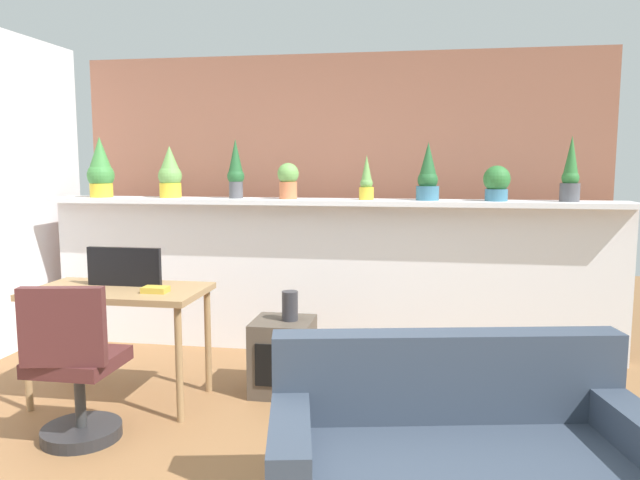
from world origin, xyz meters
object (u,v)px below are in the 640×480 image
at_px(potted_plant_1, 170,173).
at_px(tv_monitor, 124,267).
at_px(potted_plant_0, 100,169).
at_px(potted_plant_3, 288,180).
at_px(potted_plant_4, 366,181).
at_px(potted_plant_5, 428,176).
at_px(vase_on_shelf, 290,306).
at_px(potted_plant_6, 497,183).
at_px(couch, 459,470).
at_px(potted_plant_2, 236,170).
at_px(side_cube_shelf, 283,356).
at_px(office_chair, 75,375).
at_px(potted_plant_7, 571,174).
at_px(desk, 119,301).
at_px(book_on_desk, 155,290).

xyz_separation_m(potted_plant_1, tv_monitor, (0.18, -1.20, -0.59)).
distance_m(potted_plant_0, potted_plant_1, 0.60).
bearing_deg(potted_plant_3, potted_plant_4, -1.01).
height_order(potted_plant_5, vase_on_shelf, potted_plant_5).
relative_size(potted_plant_6, vase_on_shelf, 1.37).
relative_size(potted_plant_1, couch, 0.26).
xyz_separation_m(potted_plant_1, potted_plant_2, (0.57, -0.01, 0.03)).
xyz_separation_m(potted_plant_3, potted_plant_6, (1.63, -0.01, -0.02)).
xyz_separation_m(potted_plant_4, tv_monitor, (-1.47, -1.16, -0.53)).
relative_size(potted_plant_0, couch, 0.30).
bearing_deg(potted_plant_6, potted_plant_3, 179.69).
bearing_deg(tv_monitor, potted_plant_3, 54.51).
bearing_deg(side_cube_shelf, potted_plant_6, 32.42).
distance_m(potted_plant_2, potted_plant_5, 1.55).
height_order(potted_plant_5, side_cube_shelf, potted_plant_5).
distance_m(potted_plant_6, office_chair, 3.22).
height_order(potted_plant_0, potted_plant_6, potted_plant_0).
xyz_separation_m(potted_plant_2, potted_plant_5, (1.55, -0.02, -0.04)).
bearing_deg(potted_plant_3, potted_plant_7, 0.22).
bearing_deg(potted_plant_1, vase_on_shelf, -37.75).
xyz_separation_m(potted_plant_2, tv_monitor, (-0.40, -1.19, -0.62)).
height_order(potted_plant_1, desk, potted_plant_1).
distance_m(potted_plant_0, potted_plant_3, 1.62).
height_order(potted_plant_4, tv_monitor, potted_plant_4).
bearing_deg(potted_plant_4, side_cube_shelf, -116.91).
xyz_separation_m(potted_plant_7, side_cube_shelf, (-2.00, -0.95, -1.22)).
bearing_deg(potted_plant_1, office_chair, -83.27).
bearing_deg(vase_on_shelf, potted_plant_3, 102.82).
bearing_deg(potted_plant_2, vase_on_shelf, -55.27).
bearing_deg(potted_plant_1, potted_plant_6, -0.66).
xyz_separation_m(potted_plant_3, office_chair, (-0.79, -1.87, -1.03)).
distance_m(potted_plant_6, tv_monitor, 2.78).
bearing_deg(potted_plant_4, tv_monitor, -141.67).
bearing_deg(book_on_desk, vase_on_shelf, 28.04).
height_order(potted_plant_7, couch, potted_plant_7).
xyz_separation_m(potted_plant_3, potted_plant_5, (1.11, -0.00, 0.04)).
bearing_deg(book_on_desk, couch, -30.16).
bearing_deg(desk, book_on_desk, -15.74).
xyz_separation_m(book_on_desk, couch, (1.80, -1.04, -0.49)).
xyz_separation_m(potted_plant_5, desk, (-1.95, -1.25, -0.79)).
relative_size(potted_plant_5, potted_plant_6, 1.67).
relative_size(potted_plant_3, side_cube_shelf, 0.58).
height_order(potted_plant_4, vase_on_shelf, potted_plant_4).
distance_m(potted_plant_6, couch, 2.65).
xyz_separation_m(potted_plant_2, side_cube_shelf, (0.61, -0.95, -1.24)).
relative_size(office_chair, vase_on_shelf, 4.59).
bearing_deg(book_on_desk, potted_plant_0, 129.05).
xyz_separation_m(potted_plant_7, vase_on_shelf, (-1.95, -0.94, -0.87)).
relative_size(desk, vase_on_shelf, 5.55).
bearing_deg(couch, potted_plant_0, 140.53).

